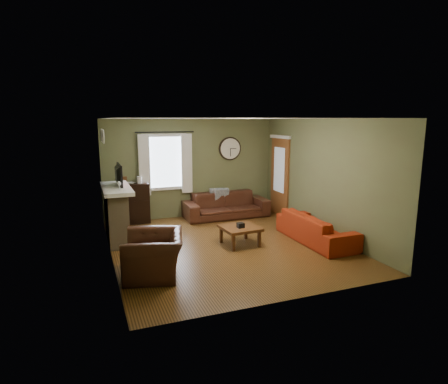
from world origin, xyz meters
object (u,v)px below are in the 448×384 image
object	(u,v)px
armchair	(154,255)
coffee_table	(240,236)
sofa_brown	(226,205)
sofa_red	(316,228)
bookshelf	(132,204)

from	to	relation	value
armchair	coffee_table	xyz separation A→B (m)	(1.96, 0.91, -0.16)
sofa_brown	sofa_red	distance (m)	2.80
sofa_brown	sofa_red	bearing A→B (deg)	-67.86
bookshelf	armchair	size ratio (longest dim) A/B	0.93
sofa_red	coffee_table	xyz separation A→B (m)	(-1.61, 0.38, -0.10)
bookshelf	sofa_brown	world-z (taller)	bookshelf
bookshelf	coffee_table	world-z (taller)	bookshelf
sofa_brown	armchair	distance (m)	4.01
sofa_brown	armchair	size ratio (longest dim) A/B	2.05
sofa_brown	coffee_table	world-z (taller)	sofa_brown
sofa_red	armchair	size ratio (longest dim) A/B	1.87
sofa_red	coffee_table	size ratio (longest dim) A/B	2.76
sofa_brown	armchair	world-z (taller)	armchair
sofa_brown	coffee_table	xyz separation A→B (m)	(-0.55, -2.22, -0.13)
bookshelf	coffee_table	bearing A→B (deg)	-52.73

